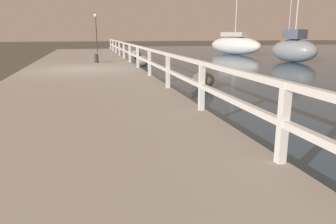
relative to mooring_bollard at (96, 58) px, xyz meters
name	(u,v)px	position (x,y,z in m)	size (l,w,h in m)	color
ground_plane	(83,77)	(-0.66, -2.87, -0.54)	(120.00, 120.00, 0.00)	#4C473D
dock_walkway	(83,73)	(-0.66, -2.87, -0.39)	(4.80, 36.00, 0.31)	#9E998E
railing	(138,53)	(1.64, -2.87, 0.40)	(0.10, 32.50, 0.93)	white
boulder_near_dock	(147,60)	(3.15, 3.43, -0.40)	(0.37, 0.34, 0.28)	#666056
boulder_mid_strip	(144,61)	(2.55, 1.07, -0.27)	(0.74, 0.67, 0.56)	gray
boulder_downstream	(136,54)	(2.93, 6.62, -0.25)	(0.77, 0.69, 0.58)	gray
boulder_upstream	(203,80)	(3.15, -6.83, -0.27)	(0.74, 0.66, 0.55)	#666056
mooring_bollard	(96,58)	(0.00, 0.00, 0.00)	(0.20, 0.20, 0.46)	#333338
dock_lamp	(96,23)	(0.35, 10.04, 1.99)	(0.28, 0.28, 2.90)	#2D2D33
sailboat_white	(235,45)	(11.58, 8.93, 0.26)	(3.31, 5.70, 5.74)	white
sailboat_gray	(294,49)	(11.88, 1.16, 0.25)	(2.48, 3.36, 5.27)	gray
sailboat_orange	(288,43)	(18.69, 12.17, 0.25)	(2.81, 5.51, 5.45)	orange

